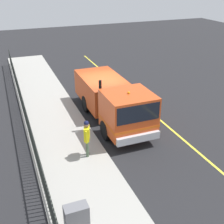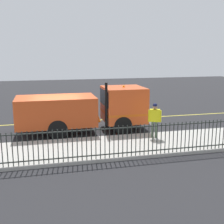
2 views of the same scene
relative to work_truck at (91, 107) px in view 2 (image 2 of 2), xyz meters
The scene contains 7 objects.
ground_plane 2.20m from the work_truck, 91.78° to the right, with size 59.48×59.48×0.00m, color #232326.
sidewalk_slab 3.73m from the work_truck, 29.86° to the right, with size 3.16×27.04×0.13m, color #A3A099.
lane_marking 3.31m from the work_truck, 144.78° to the right, with size 0.12×24.33×0.01m, color yellow.
work_truck is the anchor object (origin of this frame).
worker_standing 3.59m from the work_truck, 49.45° to the left, with size 0.38×0.59×1.71m.
iron_fence 4.86m from the work_truck, 21.22° to the right, with size 0.04×23.02×1.30m.
traffic_cone 2.40m from the work_truck, 160.66° to the left, with size 0.44×0.44×0.63m, color orange.
Camera 2 is at (15.10, -0.74, 4.26)m, focal length 46.39 mm.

